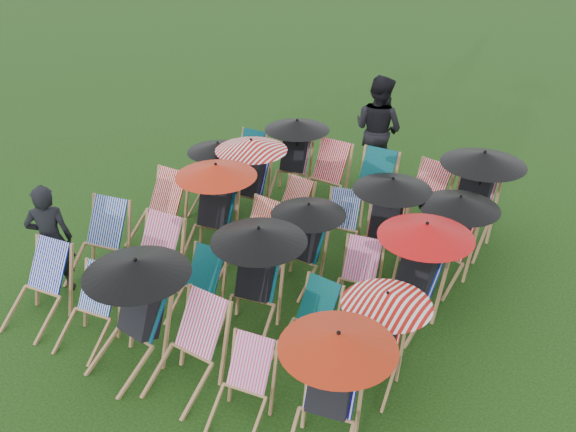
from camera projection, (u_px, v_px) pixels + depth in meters
The scene contains 33 objects.
ground at pixel (271, 278), 8.91m from camera, with size 100.00×100.00×0.00m, color black.
deckchair_0 at pixel (36, 288), 7.89m from camera, with size 0.72×0.94×0.95m.
deckchair_1 at pixel (87, 311), 7.55m from camera, with size 0.68×0.87×0.88m.
deckchair_2 at pixel (132, 312), 7.05m from camera, with size 1.17×1.24×1.39m.
deckchair_3 at pixel (186, 350), 6.87m from camera, with size 0.68×0.93×0.98m.
deckchair_4 at pixel (241, 389), 6.47m from camera, with size 0.65×0.83×0.83m.
deckchair_5 at pixel (328, 391), 6.04m from camera, with size 1.12×1.22×1.33m.
deckchair_6 at pixel (98, 243), 8.77m from camera, with size 0.83×1.03×1.00m.
deckchair_7 at pixel (148, 263), 8.31m from camera, with size 0.74×0.99×1.03m.
deckchair_8 at pixel (196, 288), 8.00m from camera, with size 0.58×0.79×0.83m.
deckchair_9 at pixel (253, 278), 7.66m from camera, with size 1.15×1.25×1.36m.
deckchair_10 at pixel (307, 323), 7.40m from camera, with size 0.61×0.80×0.82m.
deckchair_11 at pixel (378, 338), 6.86m from camera, with size 0.97×1.03×1.15m.
deckchair_12 at pixel (157, 210), 9.61m from camera, with size 0.67×0.93×1.00m.
deckchair_13 at pixel (212, 208), 9.18m from camera, with size 1.16×1.26×1.38m.
deckchair_14 at pixel (253, 243), 8.79m from camera, with size 0.73×0.96×0.98m.
deckchair_15 at pixel (302, 243), 8.55m from camera, with size 0.99×1.04×1.18m.
deckchair_16 at pixel (356, 279), 8.15m from camera, with size 0.67×0.85×0.84m.
deckchair_17 at pixel (414, 272), 7.77m from camera, with size 1.15×1.23×1.37m.
deckchair_18 at pixel (214, 176), 10.37m from camera, with size 0.99×1.04×1.18m.
deckchair_19 at pixel (247, 179), 10.08m from camera, with size 1.13×1.20×1.34m.
deckchair_20 at pixel (287, 211), 9.74m from camera, with size 0.64×0.83×0.84m.
deckchair_21 at pixel (340, 226), 9.34m from camera, with size 0.71×0.88×0.85m.
deckchair_22 at pixel (385, 220), 8.95m from camera, with size 1.09×1.19×1.30m.
deckchair_23 at pixel (449, 238), 8.58m from camera, with size 1.06×1.13×1.26m.
deckchair_24 at pixel (244, 159), 11.40m from camera, with size 0.59×0.81×0.87m.
deckchair_25 at pixel (293, 156), 10.90m from camera, with size 1.10×1.20×1.30m.
deckchair_26 at pixel (323, 177), 10.58m from camera, with size 0.69×0.95×1.01m.
deckchair_27 at pixel (369, 187), 10.25m from camera, with size 0.70×0.96×1.02m.
deckchair_28 at pixel (420, 200), 9.88m from camera, with size 0.84×1.04×1.00m.
deckchair_29 at pixel (473, 197), 9.39m from camera, with size 1.23×1.27×1.46m.
person_left at pixel (50, 240), 8.31m from camera, with size 0.57×0.37×1.56m, color black.
person_rear at pixel (378, 130), 11.20m from camera, with size 0.94×0.73×1.94m, color black.
Camera 1 is at (4.06, -6.16, 5.08)m, focal length 40.00 mm.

